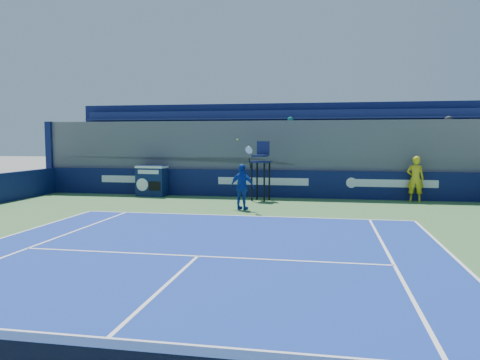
% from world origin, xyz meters
% --- Properties ---
extents(ball_person, '(0.75, 0.55, 1.87)m').
position_xyz_m(ball_person, '(6.32, 16.69, 0.95)').
color(ball_person, yellow).
rests_on(ball_person, apron).
extents(back_hoarding, '(20.40, 0.21, 1.20)m').
position_xyz_m(back_hoarding, '(0.00, 17.10, 0.60)').
color(back_hoarding, '#0C1343').
rests_on(back_hoarding, ground).
extents(match_clock, '(1.38, 0.83, 1.40)m').
position_xyz_m(match_clock, '(-4.97, 16.59, 0.74)').
color(match_clock, '#0E1C47').
rests_on(match_clock, ground).
extents(umpire_chair, '(0.86, 0.86, 2.48)m').
position_xyz_m(umpire_chair, '(0.06, 15.97, 1.53)').
color(umpire_chair, black).
rests_on(umpire_chair, ground).
extents(tennis_player, '(1.05, 0.69, 2.57)m').
position_xyz_m(tennis_player, '(-0.24, 13.27, 0.85)').
color(tennis_player, '#13399D').
rests_on(tennis_player, apron).
extents(stadium_seating, '(21.00, 4.05, 4.40)m').
position_xyz_m(stadium_seating, '(-0.00, 19.15, 1.83)').
color(stadium_seating, '#57575C').
rests_on(stadium_seating, ground).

